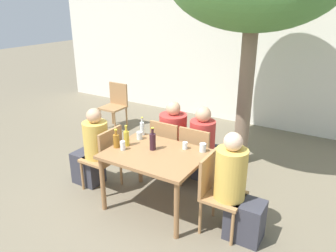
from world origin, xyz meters
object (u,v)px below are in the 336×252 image
patio_chair_0 (105,155)px  drinking_glass_3 (203,148)px  amber_bottle_2 (116,140)px  drinking_glass_0 (123,145)px  person_seated_0 (92,151)px  dining_table_front (155,160)px  patio_chair_4 (115,103)px  patio_chair_3 (197,154)px  drinking_glass_1 (139,135)px  patio_chair_2 (168,146)px  patio_chair_1 (217,189)px  person_seated_2 (176,140)px  oil_cruet_0 (126,138)px  drinking_glass_2 (185,146)px  wine_bottle_1 (153,141)px  water_bottle_3 (142,128)px  person_seated_3 (205,148)px  person_seated_1 (237,192)px

patio_chair_0 → drinking_glass_3: 1.37m
amber_bottle_2 → drinking_glass_0: amber_bottle_2 is taller
person_seated_0 → patio_chair_0: bearing=90.0°
dining_table_front → patio_chair_4: 2.98m
patio_chair_0 → person_seated_0: 0.24m
drinking_glass_3 → patio_chair_3: bearing=124.1°
drinking_glass_1 → drinking_glass_3: drinking_glass_3 is taller
dining_table_front → patio_chair_2: bearing=108.8°
dining_table_front → patio_chair_1: (0.82, 0.00, -0.15)m
person_seated_2 → drinking_glass_0: bearing=81.5°
person_seated_0 → oil_cruet_0: bearing=89.3°
drinking_glass_1 → drinking_glass_2: drinking_glass_1 is taller
wine_bottle_1 → drinking_glass_3: (0.55, 0.27, -0.06)m
dining_table_front → patio_chair_4: patio_chair_4 is taller
patio_chair_0 → water_bottle_3: 0.62m
patio_chair_2 → water_bottle_3: water_bottle_3 is taller
patio_chair_0 → oil_cruet_0: size_ratio=3.33×
oil_cruet_0 → drinking_glass_1: bearing=85.6°
patio_chair_1 → person_seated_3: size_ratio=0.79×
wine_bottle_1 → amber_bottle_2: wine_bottle_1 is taller
patio_chair_0 → drinking_glass_2: bearing=104.8°
patio_chair_4 → patio_chair_0: bearing=-53.7°
patio_chair_4 → amber_bottle_2: amber_bottle_2 is taller
patio_chair_3 → patio_chair_2: bearing=0.0°
patio_chair_1 → drinking_glass_0: patio_chair_1 is taller
person_seated_1 → drinking_glass_0: (-1.44, -0.13, 0.27)m
amber_bottle_2 → drinking_glass_0: size_ratio=2.10×
person_seated_1 → water_bottle_3: person_seated_1 is taller
dining_table_front → patio_chair_2: (-0.23, 0.69, -0.15)m
patio_chair_1 → person_seated_0: size_ratio=0.79×
patio_chair_0 → patio_chair_2: size_ratio=1.00×
patio_chair_1 → amber_bottle_2: 1.37m
person_seated_3 → patio_chair_1: bearing=122.3°
water_bottle_3 → wine_bottle_1: bearing=-39.9°
drinking_glass_1 → drinking_glass_3: size_ratio=0.98×
patio_chair_4 → wine_bottle_1: 2.90m
person_seated_0 → wine_bottle_1: person_seated_0 is taller
person_seated_0 → wine_bottle_1: 1.05m
amber_bottle_2 → drinking_glass_0: 0.12m
patio_chair_1 → patio_chair_2: 1.26m
person_seated_0 → person_seated_2: 1.24m
person_seated_3 → amber_bottle_2: size_ratio=4.76×
drinking_glass_0 → patio_chair_2: bearing=79.2°
patio_chair_4 → person_seated_3: bearing=-22.4°
patio_chair_3 → person_seated_1: 1.07m
patio_chair_3 → oil_cruet_0: (-0.66, -0.70, 0.35)m
patio_chair_1 → person_seated_1: (0.23, -0.00, 0.03)m
patio_chair_4 → amber_bottle_2: bearing=-49.8°
patio_chair_1 → patio_chair_4: (-3.07, 1.95, 0.00)m
patio_chair_1 → patio_chair_0: bearing=90.0°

